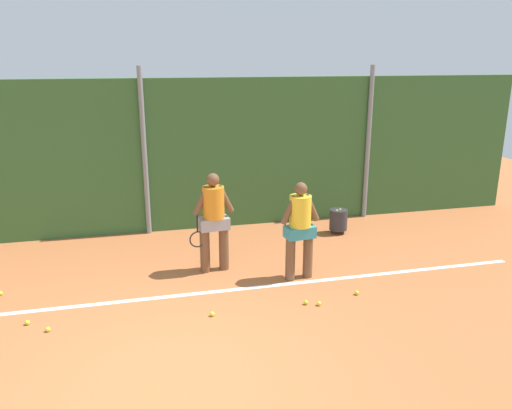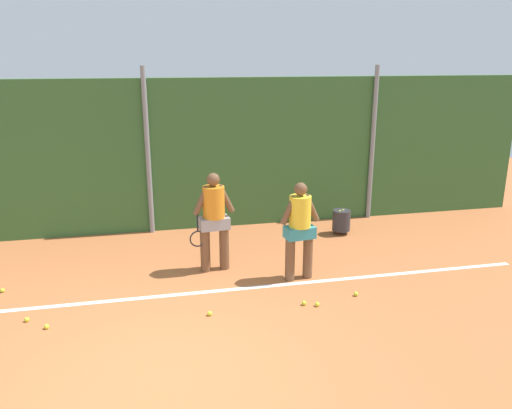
{
  "view_description": "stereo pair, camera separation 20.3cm",
  "coord_description": "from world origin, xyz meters",
  "px_view_note": "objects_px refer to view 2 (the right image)",
  "views": [
    {
      "loc": [
        -0.19,
        -5.05,
        3.49
      ],
      "look_at": [
        1.65,
        2.51,
        1.21
      ],
      "focal_mm": 35.51,
      "sensor_mm": 36.0,
      "label": 1
    },
    {
      "loc": [
        0.01,
        -5.09,
        3.49
      ],
      "look_at": [
        1.65,
        2.51,
        1.21
      ],
      "focal_mm": 35.51,
      "sensor_mm": 36.0,
      "label": 2
    }
  ],
  "objects_px": {
    "tennis_ball_9": "(210,313)",
    "tennis_ball_2": "(27,320)",
    "tennis_ball_1": "(317,304)",
    "player_foreground_near": "(300,226)",
    "tennis_ball_3": "(47,327)",
    "ball_hopper": "(341,220)",
    "tennis_ball_10": "(356,294)",
    "tennis_ball_4": "(2,290)",
    "player_midcourt": "(214,217)",
    "tennis_ball_6": "(307,244)",
    "tennis_ball_5": "(304,303)"
  },
  "relations": [
    {
      "from": "ball_hopper",
      "to": "tennis_ball_2",
      "type": "relative_size",
      "value": 7.78
    },
    {
      "from": "tennis_ball_10",
      "to": "player_midcourt",
      "type": "bearing_deg",
      "value": 143.72
    },
    {
      "from": "ball_hopper",
      "to": "tennis_ball_10",
      "type": "height_order",
      "value": "ball_hopper"
    },
    {
      "from": "tennis_ball_1",
      "to": "player_midcourt",
      "type": "bearing_deg",
      "value": 128.05
    },
    {
      "from": "tennis_ball_4",
      "to": "tennis_ball_9",
      "type": "bearing_deg",
      "value": -24.79
    },
    {
      "from": "player_midcourt",
      "to": "tennis_ball_10",
      "type": "distance_m",
      "value": 2.59
    },
    {
      "from": "player_foreground_near",
      "to": "tennis_ball_1",
      "type": "distance_m",
      "value": 1.32
    },
    {
      "from": "player_foreground_near",
      "to": "tennis_ball_10",
      "type": "xyz_separation_m",
      "value": [
        0.67,
        -0.79,
        -0.87
      ]
    },
    {
      "from": "player_foreground_near",
      "to": "tennis_ball_10",
      "type": "distance_m",
      "value": 1.36
    },
    {
      "from": "ball_hopper",
      "to": "tennis_ball_2",
      "type": "bearing_deg",
      "value": -155.82
    },
    {
      "from": "tennis_ball_10",
      "to": "tennis_ball_9",
      "type": "bearing_deg",
      "value": -176.57
    },
    {
      "from": "player_foreground_near",
      "to": "tennis_ball_1",
      "type": "height_order",
      "value": "player_foreground_near"
    },
    {
      "from": "player_foreground_near",
      "to": "tennis_ball_6",
      "type": "relative_size",
      "value": 24.45
    },
    {
      "from": "player_midcourt",
      "to": "tennis_ball_1",
      "type": "bearing_deg",
      "value": 122.09
    },
    {
      "from": "tennis_ball_9",
      "to": "tennis_ball_2",
      "type": "bearing_deg",
      "value": 171.79
    },
    {
      "from": "tennis_ball_2",
      "to": "tennis_ball_1",
      "type": "bearing_deg",
      "value": -5.86
    },
    {
      "from": "tennis_ball_3",
      "to": "tennis_ball_10",
      "type": "height_order",
      "value": "same"
    },
    {
      "from": "player_foreground_near",
      "to": "tennis_ball_2",
      "type": "height_order",
      "value": "player_foreground_near"
    },
    {
      "from": "player_foreground_near",
      "to": "tennis_ball_3",
      "type": "height_order",
      "value": "player_foreground_near"
    },
    {
      "from": "tennis_ball_1",
      "to": "tennis_ball_3",
      "type": "height_order",
      "value": "same"
    },
    {
      "from": "player_foreground_near",
      "to": "ball_hopper",
      "type": "height_order",
      "value": "player_foreground_near"
    },
    {
      "from": "tennis_ball_9",
      "to": "player_midcourt",
      "type": "bearing_deg",
      "value": 79.6
    },
    {
      "from": "tennis_ball_3",
      "to": "tennis_ball_1",
      "type": "bearing_deg",
      "value": -2.42
    },
    {
      "from": "tennis_ball_4",
      "to": "tennis_ball_10",
      "type": "bearing_deg",
      "value": -13.49
    },
    {
      "from": "tennis_ball_1",
      "to": "tennis_ball_2",
      "type": "distance_m",
      "value": 4.05
    },
    {
      "from": "player_midcourt",
      "to": "tennis_ball_10",
      "type": "relative_size",
      "value": 25.54
    },
    {
      "from": "tennis_ball_4",
      "to": "tennis_ball_1",
      "type": "bearing_deg",
      "value": -17.6
    },
    {
      "from": "tennis_ball_2",
      "to": "tennis_ball_4",
      "type": "bearing_deg",
      "value": 118.27
    },
    {
      "from": "ball_hopper",
      "to": "tennis_ball_9",
      "type": "distance_m",
      "value": 4.18
    },
    {
      "from": "player_foreground_near",
      "to": "tennis_ball_4",
      "type": "bearing_deg",
      "value": 166.74
    },
    {
      "from": "ball_hopper",
      "to": "tennis_ball_2",
      "type": "height_order",
      "value": "ball_hopper"
    },
    {
      "from": "tennis_ball_3",
      "to": "tennis_ball_10",
      "type": "relative_size",
      "value": 1.0
    },
    {
      "from": "tennis_ball_10",
      "to": "tennis_ball_3",
      "type": "bearing_deg",
      "value": -179.56
    },
    {
      "from": "player_midcourt",
      "to": "player_foreground_near",
      "type": "bearing_deg",
      "value": 147.52
    },
    {
      "from": "ball_hopper",
      "to": "tennis_ball_9",
      "type": "relative_size",
      "value": 7.78
    },
    {
      "from": "tennis_ball_3",
      "to": "tennis_ball_4",
      "type": "height_order",
      "value": "same"
    },
    {
      "from": "tennis_ball_2",
      "to": "tennis_ball_4",
      "type": "distance_m",
      "value": 1.18
    },
    {
      "from": "tennis_ball_2",
      "to": "tennis_ball_10",
      "type": "height_order",
      "value": "same"
    },
    {
      "from": "tennis_ball_3",
      "to": "tennis_ball_10",
      "type": "distance_m",
      "value": 4.41
    },
    {
      "from": "tennis_ball_2",
      "to": "tennis_ball_6",
      "type": "relative_size",
      "value": 1.0
    },
    {
      "from": "player_midcourt",
      "to": "tennis_ball_4",
      "type": "xyz_separation_m",
      "value": [
        -3.32,
        -0.17,
        -0.91
      ]
    },
    {
      "from": "player_midcourt",
      "to": "tennis_ball_6",
      "type": "distance_m",
      "value": 2.24
    },
    {
      "from": "tennis_ball_1",
      "to": "tennis_ball_10",
      "type": "distance_m",
      "value": 0.71
    },
    {
      "from": "ball_hopper",
      "to": "tennis_ball_6",
      "type": "bearing_deg",
      "value": -150.8
    },
    {
      "from": "tennis_ball_2",
      "to": "tennis_ball_9",
      "type": "height_order",
      "value": "same"
    },
    {
      "from": "ball_hopper",
      "to": "tennis_ball_1",
      "type": "height_order",
      "value": "ball_hopper"
    },
    {
      "from": "tennis_ball_1",
      "to": "tennis_ball_9",
      "type": "distance_m",
      "value": 1.56
    },
    {
      "from": "tennis_ball_3",
      "to": "tennis_ball_4",
      "type": "distance_m",
      "value": 1.56
    },
    {
      "from": "tennis_ball_5",
      "to": "tennis_ball_1",
      "type": "bearing_deg",
      "value": -23.71
    },
    {
      "from": "tennis_ball_4",
      "to": "ball_hopper",
      "type": "bearing_deg",
      "value": 13.29
    }
  ]
}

